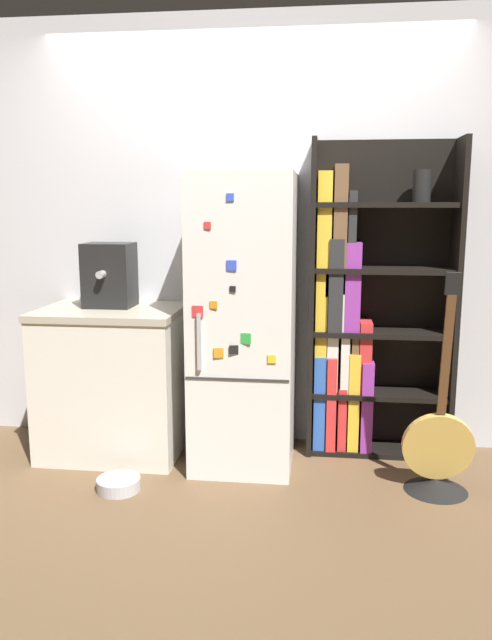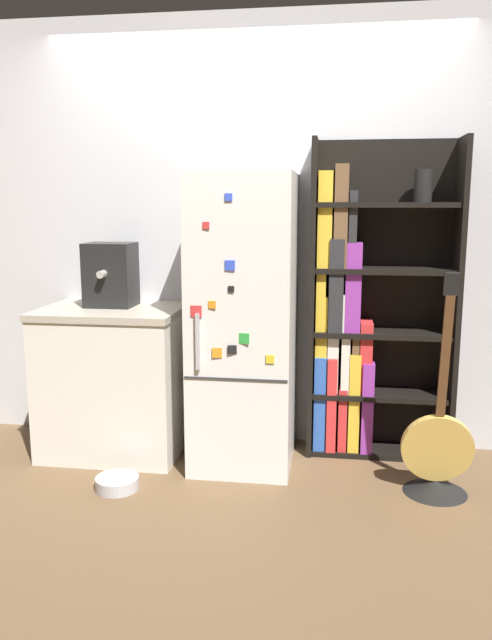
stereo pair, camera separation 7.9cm
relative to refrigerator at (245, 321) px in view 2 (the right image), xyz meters
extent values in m
plane|color=brown|center=(0.00, -0.11, -0.83)|extent=(16.00, 16.00, 0.00)
cube|color=silver|center=(0.00, 0.36, 0.47)|extent=(8.00, 0.05, 2.60)
cube|color=white|center=(0.00, 0.00, 0.00)|extent=(0.56, 0.68, 1.66)
cube|color=#333333|center=(0.00, -0.34, -0.25)|extent=(0.55, 0.01, 0.01)
cube|color=#B2B2B7|center=(-0.20, -0.35, -0.05)|extent=(0.02, 0.02, 0.30)
cube|color=blue|center=(-0.03, -0.34, 0.35)|extent=(0.05, 0.01, 0.05)
cube|color=blue|center=(-0.03, -0.34, 0.70)|extent=(0.04, 0.01, 0.04)
cube|color=green|center=(0.05, -0.34, -0.03)|extent=(0.06, 0.02, 0.06)
cube|color=red|center=(-0.21, -0.34, 0.11)|extent=(0.06, 0.01, 0.06)
cube|color=black|center=(-0.02, -0.34, 0.23)|extent=(0.03, 0.01, 0.03)
cube|color=orange|center=(-0.10, -0.34, -0.11)|extent=(0.05, 0.01, 0.05)
cube|color=red|center=(-0.15, -0.34, 0.56)|extent=(0.04, 0.01, 0.04)
cube|color=yellow|center=(0.18, -0.34, -0.13)|extent=(0.04, 0.01, 0.04)
cube|color=black|center=(-0.02, -0.34, -0.09)|extent=(0.05, 0.02, 0.05)
cube|color=orange|center=(-0.12, -0.34, 0.15)|extent=(0.04, 0.01, 0.04)
cube|color=black|center=(0.38, 0.20, 0.10)|extent=(0.03, 0.29, 1.86)
cube|color=black|center=(1.19, 0.20, 0.10)|extent=(0.03, 0.29, 1.86)
cube|color=black|center=(0.79, 0.32, 0.10)|extent=(0.85, 0.03, 1.86)
cube|color=black|center=(0.79, 0.20, -0.82)|extent=(0.79, 0.26, 0.03)
cube|color=black|center=(0.79, 0.20, -0.46)|extent=(0.79, 0.26, 0.03)
cube|color=black|center=(0.79, 0.20, -0.09)|extent=(0.79, 0.26, 0.03)
cube|color=black|center=(0.79, 0.20, 0.28)|extent=(0.79, 0.26, 0.03)
cube|color=black|center=(0.79, 0.20, 0.66)|extent=(0.79, 0.26, 0.03)
cube|color=#2D59B2|center=(0.44, 0.20, -0.51)|extent=(0.07, 0.24, 0.57)
cube|color=red|center=(0.51, 0.19, -0.52)|extent=(0.06, 0.23, 0.57)
cube|color=red|center=(0.57, 0.19, -0.61)|extent=(0.05, 0.22, 0.38)
cube|color=gold|center=(0.64, 0.19, -0.50)|extent=(0.06, 0.21, 0.60)
cube|color=purple|center=(0.72, 0.19, -0.53)|extent=(0.07, 0.23, 0.55)
cube|color=gold|center=(0.44, 0.20, -0.16)|extent=(0.07, 0.20, 0.58)
cube|color=silver|center=(0.51, 0.20, -0.21)|extent=(0.06, 0.20, 0.48)
cube|color=silver|center=(0.58, 0.19, -0.15)|extent=(0.05, 0.20, 0.59)
cube|color=brown|center=(0.64, 0.20, -0.23)|extent=(0.04, 0.22, 0.43)
cube|color=red|center=(0.70, 0.20, -0.23)|extent=(0.07, 0.21, 0.43)
cube|color=gold|center=(0.43, 0.19, 0.23)|extent=(0.05, 0.19, 0.60)
cube|color=#262628|center=(0.52, 0.19, 0.20)|extent=(0.08, 0.22, 0.54)
cube|color=purple|center=(0.61, 0.20, 0.19)|extent=(0.09, 0.22, 0.52)
cube|color=gold|center=(0.44, 0.19, 0.57)|extent=(0.08, 0.20, 0.55)
cube|color=brown|center=(0.53, 0.20, 0.59)|extent=(0.08, 0.23, 0.58)
cube|color=#262628|center=(0.60, 0.20, 0.52)|extent=(0.05, 0.22, 0.44)
cylinder|color=black|center=(0.98, 0.20, 0.76)|extent=(0.10, 0.10, 0.18)
cube|color=silver|center=(-0.80, 0.02, -0.41)|extent=(0.81, 0.63, 0.85)
cube|color=#B2A893|center=(-0.80, 0.02, 0.04)|extent=(0.83, 0.65, 0.04)
cube|color=black|center=(-0.82, 0.08, 0.25)|extent=(0.28, 0.23, 0.38)
cylinder|color=#A5A39E|center=(-0.82, -0.07, 0.27)|extent=(0.04, 0.06, 0.04)
cone|color=black|center=(1.06, -0.31, -0.80)|extent=(0.33, 0.33, 0.06)
cylinder|color=gold|center=(1.06, -0.31, -0.59)|extent=(0.37, 0.10, 0.37)
cube|color=brown|center=(1.06, -0.38, -0.08)|extent=(0.04, 0.11, 0.63)
cube|color=black|center=(1.06, -0.43, 0.29)|extent=(0.07, 0.04, 0.11)
cylinder|color=#B7B7BC|center=(-0.61, -0.50, -0.80)|extent=(0.23, 0.23, 0.07)
torus|color=#B7B7BC|center=(-0.61, -0.50, -0.77)|extent=(0.23, 0.23, 0.01)
camera|label=1|loc=(0.43, -3.48, 0.66)|focal=35.00mm
camera|label=2|loc=(0.51, -3.47, 0.66)|focal=35.00mm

